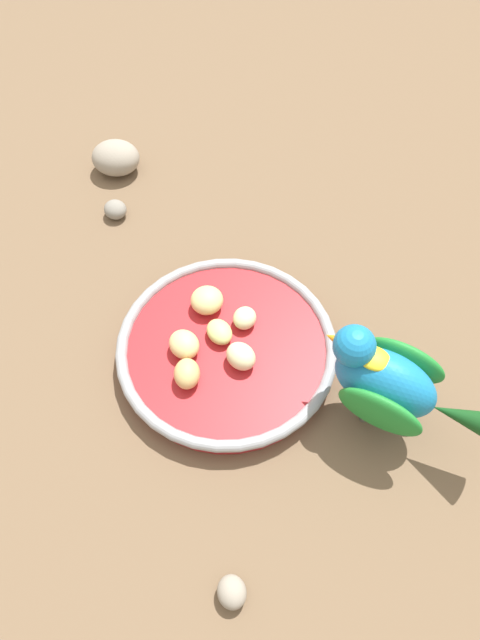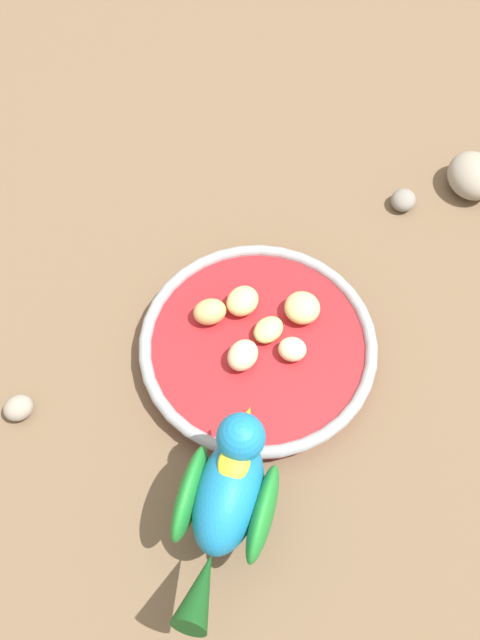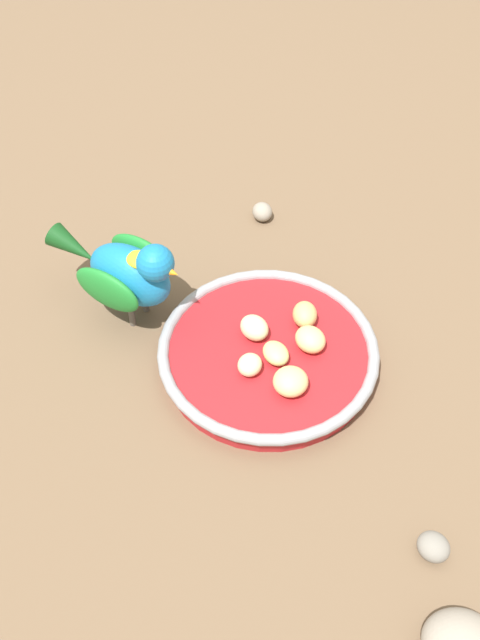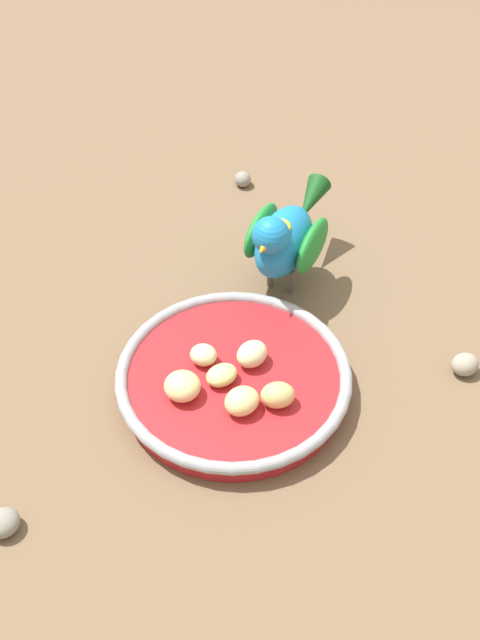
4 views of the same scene
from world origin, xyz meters
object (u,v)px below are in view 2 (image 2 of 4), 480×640
pebble_2 (403,200)px  rock_large (472,176)px  feeding_bowl (258,347)px  parrot (227,497)px  apple_piece_1 (210,312)px  apple_piece_5 (243,355)px  apple_piece_2 (295,348)px  apple_piece_0 (243,301)px  apple_piece_3 (302,308)px  apple_piece_4 (268,330)px  pebble_1 (18,408)px

pebble_2 → rock_large: bearing=76.8°
feeding_bowl → parrot: (0.12, -0.11, 0.05)m
apple_piece_1 → apple_piece_5: size_ratio=0.99×
apple_piece_2 → apple_piece_5: 0.05m
feeding_bowl → apple_piece_0: size_ratio=6.74×
apple_piece_3 → rock_large: size_ratio=0.56×
apple_piece_4 → apple_piece_5: apple_piece_5 is taller
feeding_bowl → pebble_1: (-0.07, -0.23, -0.00)m
rock_large → apple_piece_5: bearing=-79.9°
apple_piece_0 → parrot: bearing=-35.4°
apple_piece_1 → apple_piece_5: same height
apple_piece_0 → parrot: (0.17, -0.12, 0.04)m
rock_large → apple_piece_4: bearing=-80.9°
apple_piece_3 → rock_large: 0.27m
apple_piece_4 → pebble_2: 0.24m
parrot → apple_piece_5: bearing=10.6°
apple_piece_0 → apple_piece_3: size_ratio=0.97×
apple_piece_5 → feeding_bowl: bearing=109.9°
apple_piece_4 → rock_large: (-0.05, 0.31, -0.01)m
apple_piece_2 → pebble_2: 0.24m
apple_piece_4 → pebble_1: size_ratio=1.13×
apple_piece_2 → apple_piece_3: (-0.03, 0.03, 0.00)m
rock_large → apple_piece_0: bearing=-88.1°
pebble_2 → apple_piece_2: bearing=-65.4°
parrot → pebble_1: (-0.19, -0.12, -0.06)m
feeding_bowl → pebble_2: feeding_bowl is taller
pebble_2 → feeding_bowl: bearing=-73.4°
rock_large → pebble_2: rock_large is taller
apple_piece_4 → pebble_2: apple_piece_4 is taller
parrot → pebble_2: (-0.20, 0.35, -0.06)m
feeding_bowl → pebble_2: size_ratio=7.94×
apple_piece_0 → apple_piece_4: (0.04, 0.00, -0.00)m
apple_piece_5 → pebble_2: 0.28m
feeding_bowl → apple_piece_1: 0.06m
apple_piece_0 → rock_large: apple_piece_0 is taller
apple_piece_5 → parrot: 0.15m
apple_piece_5 → pebble_1: (-0.08, -0.20, -0.02)m
feeding_bowl → rock_large: 0.33m
pebble_2 → apple_piece_3: bearing=-70.2°
parrot → pebble_1: size_ratio=5.04×
feeding_bowl → apple_piece_2: 0.04m
apple_piece_3 → parrot: 0.21m
apple_piece_3 → apple_piece_1: bearing=-119.0°
apple_piece_4 → apple_piece_5: (0.01, -0.04, 0.00)m
pebble_1 → pebble_2: pebble_1 is taller
apple_piece_0 → rock_large: size_ratio=0.55×
feeding_bowl → apple_piece_5: bearing=-70.1°
apple_piece_1 → apple_piece_0: bearing=79.5°
parrot → pebble_2: bearing=-13.3°
apple_piece_3 → pebble_1: bearing=-102.4°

